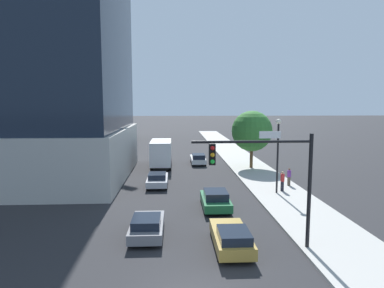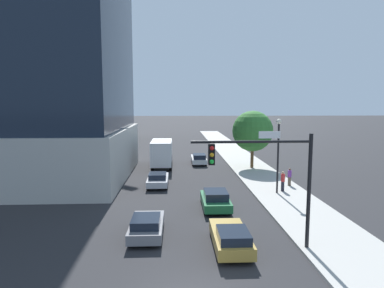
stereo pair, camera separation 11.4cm
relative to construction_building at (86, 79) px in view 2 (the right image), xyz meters
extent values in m
cube|color=#B2AFA8|center=(27.57, -40.58, -12.71)|extent=(4.81, 120.00, 0.15)
cube|color=#B2AFA8|center=(2.25, -37.71, -10.26)|extent=(22.86, 19.05, 5.06)
cube|color=#B2AFA8|center=(-0.03, 0.03, -1.32)|extent=(15.91, 12.98, 22.94)
cube|color=#C63D33|center=(-0.03, 0.03, 8.65)|extent=(16.87, 13.76, 3.00)
cube|color=red|center=(4.74, -3.87, 3.34)|extent=(0.90, 0.90, 32.25)
cylinder|color=black|center=(25.57, -56.12, -9.63)|extent=(0.20, 0.20, 6.01)
cylinder|color=black|center=(22.51, -56.12, -7.04)|extent=(6.12, 0.14, 0.14)
cube|color=black|center=(20.50, -56.12, -7.66)|extent=(0.32, 0.36, 1.05)
sphere|color=red|center=(20.50, -56.31, -7.32)|extent=(0.22, 0.22, 0.22)
sphere|color=orange|center=(20.50, -56.31, -7.66)|extent=(0.22, 0.22, 0.22)
sphere|color=green|center=(20.50, -56.31, -8.00)|extent=(0.22, 0.22, 0.22)
cube|color=white|center=(23.42, -56.12, -6.69)|extent=(1.10, 0.04, 0.36)
cylinder|color=black|center=(27.21, -45.27, -9.71)|extent=(0.16, 0.16, 5.85)
sphere|color=silver|center=(27.21, -45.27, -6.60)|extent=(0.44, 0.44, 0.44)
cylinder|color=brown|center=(27.61, -33.89, -11.36)|extent=(0.36, 0.36, 2.55)
sphere|color=#387F33|center=(27.61, -33.89, -8.31)|extent=(4.73, 4.73, 4.73)
cube|color=#B7B7BC|center=(16.99, -41.72, -12.24)|extent=(1.87, 4.43, 0.56)
cube|color=#19212D|center=(16.99, -42.15, -11.73)|extent=(1.57, 2.00, 0.46)
cylinder|color=black|center=(16.16, -40.22, -12.47)|extent=(0.22, 0.62, 0.62)
cylinder|color=black|center=(17.81, -40.22, -12.47)|extent=(0.22, 0.62, 0.62)
cylinder|color=black|center=(16.16, -43.23, -12.47)|extent=(0.22, 0.62, 0.62)
cylinder|color=black|center=(17.81, -43.23, -12.47)|extent=(0.22, 0.62, 0.62)
cube|color=slate|center=(16.99, -53.79, -12.25)|extent=(1.86, 4.20, 0.57)
cube|color=#19212D|center=(16.99, -54.32, -11.73)|extent=(1.57, 2.03, 0.46)
cylinder|color=black|center=(16.17, -52.37, -12.48)|extent=(0.22, 0.60, 0.60)
cylinder|color=black|center=(17.81, -52.37, -12.48)|extent=(0.22, 0.60, 0.60)
cylinder|color=black|center=(16.17, -55.22, -12.48)|extent=(0.22, 0.60, 0.60)
cylinder|color=black|center=(17.81, -55.22, -12.48)|extent=(0.22, 0.60, 0.60)
cube|color=#AD8938|center=(21.57, -55.73, -12.21)|extent=(1.84, 4.45, 0.61)
cube|color=#19212D|center=(21.57, -56.70, -11.68)|extent=(1.54, 2.00, 0.46)
cylinder|color=black|center=(20.76, -54.21, -12.47)|extent=(0.22, 0.63, 0.63)
cylinder|color=black|center=(22.37, -54.21, -12.47)|extent=(0.22, 0.63, 0.63)
cylinder|color=black|center=(20.76, -57.24, -12.47)|extent=(0.22, 0.63, 0.63)
cylinder|color=black|center=(22.37, -57.24, -12.47)|extent=(0.22, 0.63, 0.63)
cube|color=#1E6638|center=(21.57, -48.82, -12.24)|extent=(1.95, 4.26, 0.57)
cube|color=#19212D|center=(21.57, -49.10, -11.68)|extent=(1.63, 2.15, 0.55)
cylinder|color=black|center=(20.71, -47.37, -12.48)|extent=(0.22, 0.61, 0.61)
cylinder|color=black|center=(22.42, -47.37, -12.48)|extent=(0.22, 0.61, 0.61)
cylinder|color=black|center=(20.71, -50.27, -12.48)|extent=(0.22, 0.61, 0.61)
cylinder|color=black|center=(22.42, -50.27, -12.48)|extent=(0.22, 0.61, 0.61)
cube|color=silver|center=(21.57, -30.13, -12.23)|extent=(1.80, 4.72, 0.57)
cube|color=#19212D|center=(21.57, -31.15, -11.68)|extent=(1.51, 2.23, 0.53)
cylinder|color=black|center=(20.77, -28.52, -12.47)|extent=(0.22, 0.63, 0.63)
cylinder|color=black|center=(22.36, -28.52, -12.47)|extent=(0.22, 0.63, 0.63)
cylinder|color=black|center=(20.77, -31.74, -12.47)|extent=(0.22, 0.63, 0.63)
cylinder|color=black|center=(22.36, -31.74, -12.47)|extent=(0.22, 0.63, 0.63)
cube|color=silver|center=(16.99, -29.15, -11.13)|extent=(2.35, 2.23, 2.13)
cube|color=white|center=(16.99, -33.22, -10.83)|extent=(2.35, 5.60, 2.72)
cylinder|color=black|center=(15.95, -29.15, -12.29)|extent=(0.30, 0.98, 0.98)
cylinder|color=black|center=(18.02, -29.15, -12.29)|extent=(0.30, 0.98, 0.98)
cylinder|color=black|center=(15.95, -34.62, -12.29)|extent=(0.30, 0.98, 0.98)
cylinder|color=black|center=(18.02, -34.62, -12.29)|extent=(0.30, 0.98, 0.98)
cylinder|color=brown|center=(29.12, -42.77, -12.24)|extent=(0.28, 0.28, 0.80)
cylinder|color=purple|center=(29.12, -42.77, -11.53)|extent=(0.34, 0.34, 0.61)
sphere|color=brown|center=(29.12, -42.77, -11.12)|extent=(0.22, 0.22, 0.22)
cylinder|color=black|center=(27.87, -44.71, -12.21)|extent=(0.28, 0.28, 0.84)
cylinder|color=red|center=(27.87, -44.71, -11.47)|extent=(0.34, 0.34, 0.65)
sphere|color=tan|center=(27.87, -44.71, -11.03)|extent=(0.23, 0.23, 0.23)
camera|label=1|loc=(18.62, -72.94, -5.12)|focal=31.79mm
camera|label=2|loc=(18.73, -72.95, -5.12)|focal=31.79mm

